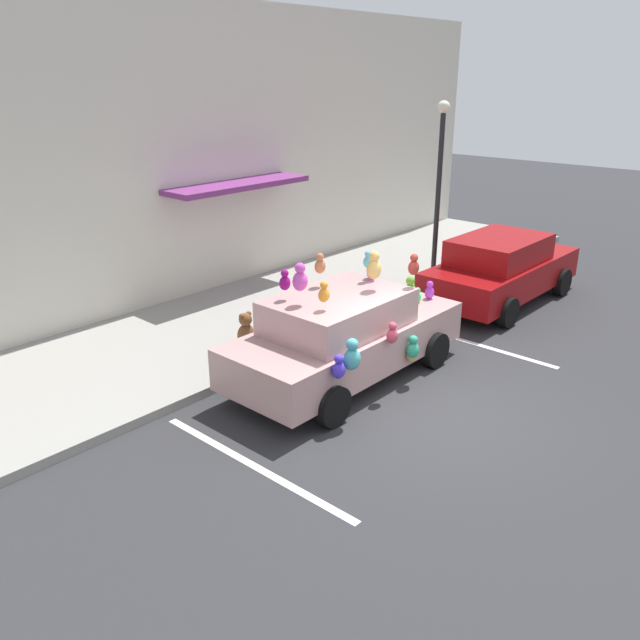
# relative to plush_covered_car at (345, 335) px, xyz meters

# --- Properties ---
(ground_plane) EXTENTS (60.00, 60.00, 0.00)m
(ground_plane) POSITION_rel_plush_covered_car_xyz_m (-0.13, -1.78, -0.81)
(ground_plane) COLOR #2D2D30
(sidewalk) EXTENTS (24.00, 4.00, 0.15)m
(sidewalk) POSITION_rel_plush_covered_car_xyz_m (-0.13, 3.22, -0.74)
(sidewalk) COLOR gray
(sidewalk) RESTS_ON ground
(storefront_building) EXTENTS (24.00, 1.25, 6.40)m
(storefront_building) POSITION_rel_plush_covered_car_xyz_m (-0.11, 5.36, 2.38)
(storefront_building) COLOR beige
(storefront_building) RESTS_ON ground
(parking_stripe_front) EXTENTS (0.12, 3.60, 0.01)m
(parking_stripe_front) POSITION_rel_plush_covered_car_xyz_m (2.84, -0.78, -0.81)
(parking_stripe_front) COLOR silver
(parking_stripe_front) RESTS_ON ground
(parking_stripe_rear) EXTENTS (0.12, 3.60, 0.01)m
(parking_stripe_rear) POSITION_rel_plush_covered_car_xyz_m (-2.84, -0.78, -0.81)
(parking_stripe_rear) COLOR silver
(parking_stripe_rear) RESTS_ON ground
(plush_covered_car) EXTENTS (4.47, 2.12, 2.22)m
(plush_covered_car) POSITION_rel_plush_covered_car_xyz_m (0.00, 0.00, 0.00)
(plush_covered_car) COLOR tan
(plush_covered_car) RESTS_ON ground
(parked_sedan_behind) EXTENTS (4.41, 1.96, 1.54)m
(parked_sedan_behind) POSITION_rel_plush_covered_car_xyz_m (5.37, -0.08, -0.02)
(parked_sedan_behind) COLOR maroon
(parked_sedan_behind) RESTS_ON ground
(teddy_bear_on_sidewalk) EXTENTS (0.35, 0.29, 0.67)m
(teddy_bear_on_sidewalk) POSITION_rel_plush_covered_car_xyz_m (-0.41, 2.03, -0.35)
(teddy_bear_on_sidewalk) COLOR brown
(teddy_bear_on_sidewalk) RESTS_ON sidewalk
(street_lamp_post) EXTENTS (0.28, 0.28, 4.18)m
(street_lamp_post) POSITION_rel_plush_covered_car_xyz_m (5.44, 1.72, 1.88)
(street_lamp_post) COLOR black
(street_lamp_post) RESTS_ON sidewalk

